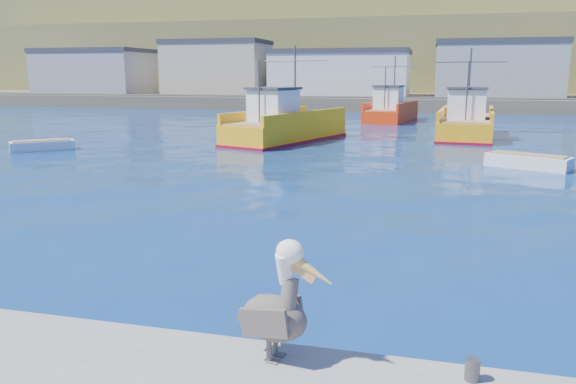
% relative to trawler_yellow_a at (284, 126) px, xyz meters
% --- Properties ---
extents(ground, '(260.00, 260.00, 0.00)m').
position_rel_trawler_yellow_a_xyz_m(ground, '(7.32, -26.17, -1.01)').
color(ground, navy).
rests_on(ground, ground).
extents(dock_bollards, '(36.20, 0.20, 0.30)m').
position_rel_trawler_yellow_a_xyz_m(dock_bollards, '(7.92, -29.57, -0.36)').
color(dock_bollards, '#4C4C4C').
rests_on(dock_bollards, dock).
extents(far_shore, '(200.00, 81.00, 24.00)m').
position_rel_trawler_yellow_a_xyz_m(far_shore, '(7.33, 83.03, 7.96)').
color(far_shore, brown).
rests_on(far_shore, ground).
extents(trawler_yellow_a, '(6.83, 11.36, 6.45)m').
position_rel_trawler_yellow_a_xyz_m(trawler_yellow_a, '(0.00, 0.00, 0.00)').
color(trawler_yellow_a, '#F8AB0F').
rests_on(trawler_yellow_a, ground).
extents(trawler_yellow_b, '(4.96, 10.75, 6.41)m').
position_rel_trawler_yellow_a_xyz_m(trawler_yellow_b, '(12.05, 5.72, -0.02)').
color(trawler_yellow_b, '#F8AB0F').
rests_on(trawler_yellow_b, ground).
extents(boat_orange, '(4.90, 9.45, 6.17)m').
position_rel_trawler_yellow_a_xyz_m(boat_orange, '(5.73, 18.39, 0.05)').
color(boat_orange, red).
rests_on(boat_orange, ground).
extents(skiff_left, '(3.47, 3.27, 0.77)m').
position_rel_trawler_yellow_a_xyz_m(skiff_left, '(-12.86, -8.08, -0.77)').
color(skiff_left, silver).
rests_on(skiff_left, ground).
extents(skiff_mid, '(4.04, 2.93, 0.84)m').
position_rel_trawler_yellow_a_xyz_m(skiff_mid, '(14.27, -7.74, -0.75)').
color(skiff_mid, silver).
rests_on(skiff_mid, ground).
extents(pelican, '(1.46, 0.74, 1.80)m').
position_rel_trawler_yellow_a_xyz_m(pelican, '(7.67, -29.67, 0.26)').
color(pelican, '#595451').
rests_on(pelican, dock).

